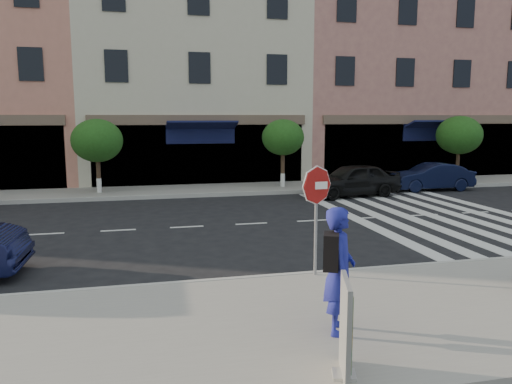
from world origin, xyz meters
name	(u,v)px	position (x,y,z in m)	size (l,w,h in m)	color
ground	(289,259)	(0.00, 0.00, 0.00)	(120.00, 120.00, 0.00)	black
sidewalk_near	(357,319)	(0.00, -3.75, 0.07)	(60.00, 4.50, 0.15)	gray
sidewalk_far	(217,190)	(0.00, 11.00, 0.07)	(60.00, 3.00, 0.15)	gray
building_centre	(190,76)	(-0.50, 17.00, 5.50)	(11.00, 9.00, 11.00)	beige
building_east_mid	(391,62)	(11.50, 17.00, 6.50)	(13.00, 9.00, 13.00)	tan
street_tree_wb	(97,141)	(-5.00, 10.80, 2.31)	(2.10, 2.10, 3.06)	#473323
street_tree_c	(283,138)	(3.00, 10.80, 2.36)	(1.90, 1.90, 3.04)	#473323
street_tree_ea	(459,135)	(12.00, 10.80, 2.39)	(2.20, 2.20, 3.19)	#473323
stop_sign	(317,195)	(0.04, -1.67, 1.78)	(0.78, 0.11, 2.21)	gray
photographer	(340,270)	(-0.55, -4.27, 1.09)	(0.68, 0.45, 1.88)	navy
poster_board	(346,330)	(-0.97, -5.50, 0.75)	(0.36, 0.78, 1.23)	beige
car_far_mid	(352,180)	(5.31, 8.33, 0.69)	(1.63, 4.05, 1.38)	black
car_far_right	(431,177)	(9.47, 9.10, 0.62)	(1.30, 3.74, 1.23)	black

